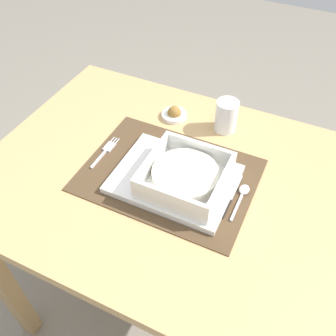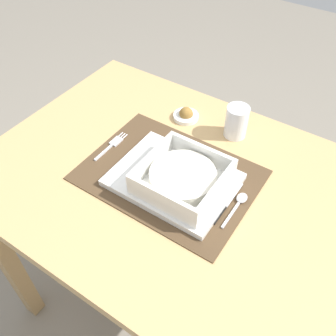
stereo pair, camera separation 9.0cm
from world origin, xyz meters
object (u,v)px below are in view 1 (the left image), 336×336
Objects in this scene: spoon at (243,193)px; bread_knife at (224,192)px; drinking_glass at (226,117)px; dining_table at (176,205)px; fork at (106,150)px; porridge_bowl at (185,177)px; condiment_saucer at (174,114)px; butter_knife at (229,198)px.

spoon is 0.04m from bread_knife.
drinking_glass is at bearing 105.41° from bread_knife.
dining_table is 7.84× the size of fork.
condiment_saucer is (-0.14, 0.24, -0.03)m from porridge_bowl.
bread_knife is at bearing 13.77° from porridge_bowl.
porridge_bowl reaches higher than condiment_saucer.
dining_table is 10.84× the size of drinking_glass.
porridge_bowl is at bearing -165.27° from spoon.
bread_knife is (-0.04, -0.02, -0.00)m from spoon.
bread_knife is at bearing -160.91° from spoon.
condiment_saucer is at bearing 61.33° from fork.
butter_knife is at bearing -33.71° from bread_knife.
spoon is 0.25m from drinking_glass.
spoon reaches higher than butter_knife.
condiment_saucer reaches higher than butter_knife.
condiment_saucer reaches higher than bread_knife.
condiment_saucer is at bearing -175.15° from drinking_glass.
porridge_bowl reaches higher than bread_knife.
butter_knife is at bearing -42.63° from condiment_saucer.
dining_table is 0.15m from porridge_bowl.
porridge_bowl is 0.25m from drinking_glass.
condiment_saucer is at bearing 134.27° from butter_knife.
spoon is at bearing -36.64° from condiment_saucer.
porridge_bowl is 0.28m from condiment_saucer.
butter_knife is 1.56× the size of drinking_glass.
drinking_glass is at bearing 108.75° from butter_knife.
dining_table is 0.24m from fork.
spoon is 0.81× the size of bread_knife.
dining_table is 0.20m from spoon.
drinking_glass is (0.25, 0.22, 0.04)m from fork.
drinking_glass is (-0.10, 0.24, 0.03)m from butter_knife.
fork is 0.37m from spoon.
butter_knife and bread_knife have the same top height.
fork reaches higher than dining_table.
drinking_glass reaches higher than bread_knife.
butter_knife is (0.14, -0.01, 0.11)m from dining_table.
butter_knife reaches higher than fork.
spoon is (0.37, 0.01, 0.00)m from fork.
dining_table is 0.18m from butter_knife.
dining_table is at bearing -63.80° from condiment_saucer.
bread_knife is at bearing -43.45° from condiment_saucer.
butter_knife is 0.33m from condiment_saucer.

